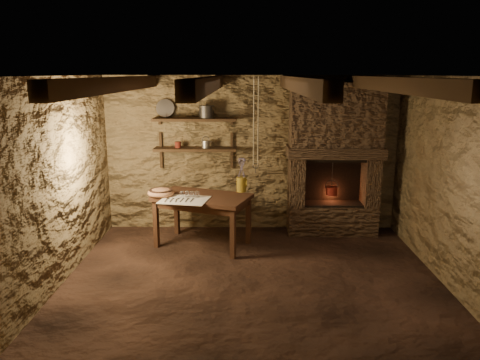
{
  "coord_description": "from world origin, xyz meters",
  "views": [
    {
      "loc": [
        -0.09,
        -5.18,
        2.43
      ],
      "look_at": [
        -0.16,
        0.9,
        1.04
      ],
      "focal_mm": 35.0,
      "sensor_mm": 36.0,
      "label": 1
    }
  ],
  "objects_px": {
    "work_table": "(203,219)",
    "stoneware_jug": "(242,177)",
    "iron_stockpot": "(207,112)",
    "red_pot": "(332,190)",
    "wooden_bowl": "(161,193)"
  },
  "relations": [
    {
      "from": "work_table",
      "to": "wooden_bowl",
      "type": "bearing_deg",
      "value": -157.02
    },
    {
      "from": "wooden_bowl",
      "to": "work_table",
      "type": "bearing_deg",
      "value": 2.84
    },
    {
      "from": "iron_stockpot",
      "to": "red_pot",
      "type": "distance_m",
      "value": 2.23
    },
    {
      "from": "iron_stockpot",
      "to": "stoneware_jug",
      "type": "bearing_deg",
      "value": -38.2
    },
    {
      "from": "stoneware_jug",
      "to": "iron_stockpot",
      "type": "distance_m",
      "value": 1.12
    },
    {
      "from": "iron_stockpot",
      "to": "red_pot",
      "type": "height_order",
      "value": "iron_stockpot"
    },
    {
      "from": "red_pot",
      "to": "wooden_bowl",
      "type": "bearing_deg",
      "value": -167.43
    },
    {
      "from": "iron_stockpot",
      "to": "red_pot",
      "type": "relative_size",
      "value": 0.41
    },
    {
      "from": "stoneware_jug",
      "to": "wooden_bowl",
      "type": "relative_size",
      "value": 1.32
    },
    {
      "from": "work_table",
      "to": "iron_stockpot",
      "type": "relative_size",
      "value": 6.6
    },
    {
      "from": "stoneware_jug",
      "to": "red_pot",
      "type": "distance_m",
      "value": 1.42
    },
    {
      "from": "work_table",
      "to": "stoneware_jug",
      "type": "bearing_deg",
      "value": 42.96
    },
    {
      "from": "work_table",
      "to": "stoneware_jug",
      "type": "relative_size",
      "value": 2.98
    },
    {
      "from": "stoneware_jug",
      "to": "wooden_bowl",
      "type": "height_order",
      "value": "stoneware_jug"
    },
    {
      "from": "stoneware_jug",
      "to": "red_pot",
      "type": "bearing_deg",
      "value": 24.87
    }
  ]
}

